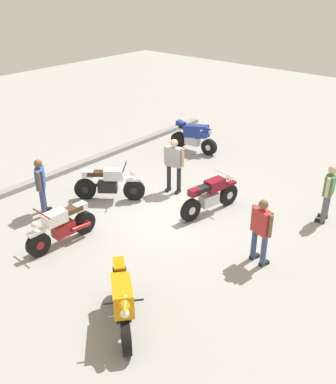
% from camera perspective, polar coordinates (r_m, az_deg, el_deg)
% --- Properties ---
extents(ground_plane, '(40.00, 40.00, 0.00)m').
position_cam_1_polar(ground_plane, '(12.24, 0.81, -2.83)').
color(ground_plane, '#9E9E99').
extents(curb_edge, '(14.00, 0.30, 0.15)m').
position_cam_1_polar(curb_edge, '(15.25, -12.59, 3.09)').
color(curb_edge, gray).
rests_on(curb_edge, ground).
extents(motorcycle_orange_sportbike, '(1.39, 1.63, 1.14)m').
position_cam_1_polar(motorcycle_orange_sportbike, '(8.41, -5.97, -13.92)').
color(motorcycle_orange_sportbike, black).
rests_on(motorcycle_orange_sportbike, ground).
extents(motorcycle_silver_cruiser, '(1.38, 1.72, 1.09)m').
position_cam_1_polar(motorcycle_silver_cruiser, '(12.87, -7.73, 1.13)').
color(motorcycle_silver_cruiser, black).
rests_on(motorcycle_silver_cruiser, ground).
extents(motorcycle_blue_sportbike, '(0.70, 1.96, 1.14)m').
position_cam_1_polar(motorcycle_blue_sportbike, '(16.36, 3.43, 7.33)').
color(motorcycle_blue_sportbike, black).
rests_on(motorcycle_blue_sportbike, ground).
extents(motorcycle_maroon_cruiser, '(2.08, 0.79, 1.09)m').
position_cam_1_polar(motorcycle_maroon_cruiser, '(12.10, 5.50, -0.51)').
color(motorcycle_maroon_cruiser, black).
rests_on(motorcycle_maroon_cruiser, ground).
extents(motorcycle_cream_vintage, '(1.95, 0.70, 1.07)m').
position_cam_1_polar(motorcycle_cream_vintage, '(11.02, -13.67, -4.39)').
color(motorcycle_cream_vintage, black).
rests_on(motorcycle_cream_vintage, ground).
extents(person_in_red_shirt, '(0.41, 0.64, 1.64)m').
position_cam_1_polar(person_in_red_shirt, '(10.02, 12.04, -4.63)').
color(person_in_red_shirt, '#384772').
rests_on(person_in_red_shirt, ground).
extents(person_in_green_shirt, '(0.64, 0.37, 1.62)m').
position_cam_1_polar(person_in_green_shirt, '(12.23, 20.23, 0.20)').
color(person_in_green_shirt, '#59595B').
rests_on(person_in_green_shirt, ground).
extents(person_in_gray_shirt, '(0.41, 0.65, 1.69)m').
position_cam_1_polar(person_in_gray_shirt, '(13.07, 0.78, 3.93)').
color(person_in_gray_shirt, '#262628').
rests_on(person_in_gray_shirt, ground).
extents(person_in_blue_shirt, '(0.51, 0.56, 1.63)m').
position_cam_1_polar(person_in_blue_shirt, '(12.31, -16.26, 1.04)').
color(person_in_blue_shirt, '#384772').
rests_on(person_in_blue_shirt, ground).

